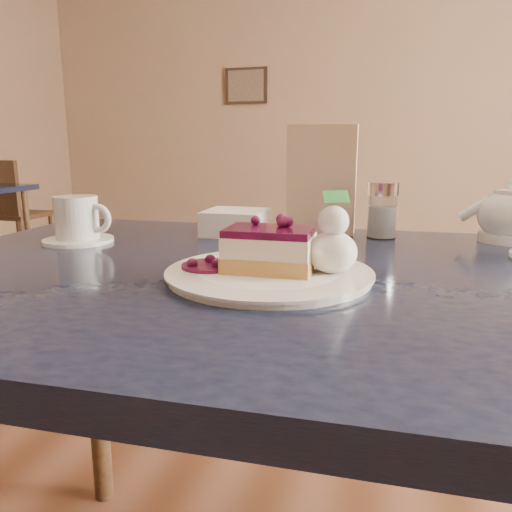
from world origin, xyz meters
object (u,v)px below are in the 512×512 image
(coffee_set, at_px, (78,222))
(main_table, at_px, (276,320))
(cheesecake_slice, at_px, (269,250))
(dessert_plate, at_px, (269,274))

(coffee_set, bearing_deg, main_table, -13.22)
(cheesecake_slice, relative_size, coffee_set, 0.90)
(main_table, distance_m, cheesecake_slice, 0.14)
(dessert_plate, relative_size, cheesecake_slice, 2.25)
(cheesecake_slice, bearing_deg, coffee_set, 157.64)
(dessert_plate, bearing_deg, main_table, 92.86)
(main_table, relative_size, dessert_plate, 4.44)
(main_table, bearing_deg, dessert_plate, -90.00)
(dessert_plate, distance_m, coffee_set, 0.49)
(dessert_plate, xyz_separation_m, cheesecake_slice, (0.00, -0.00, 0.04))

